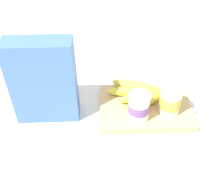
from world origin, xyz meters
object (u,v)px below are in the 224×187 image
(cereal_box, at_px, (44,82))
(banana_bunch, at_px, (139,94))
(yogurt_cup_back, at_px, (139,107))
(yogurt_cup_front, at_px, (170,100))
(spoon, at_px, (199,107))
(cutting_board, at_px, (145,107))

(cereal_box, distance_m, banana_bunch, 0.31)
(cereal_box, bearing_deg, yogurt_cup_back, 170.82)
(cereal_box, height_order, yogurt_cup_front, cereal_box)
(yogurt_cup_front, relative_size, banana_bunch, 0.45)
(cereal_box, bearing_deg, yogurt_cup_front, 176.94)
(yogurt_cup_back, distance_m, spoon, 0.22)
(spoon, bearing_deg, yogurt_cup_back, 15.25)
(yogurt_cup_back, xyz_separation_m, banana_bunch, (-0.01, -0.09, -0.03))
(yogurt_cup_back, bearing_deg, cereal_box, -8.15)
(cereal_box, height_order, spoon, cereal_box)
(cereal_box, bearing_deg, cutting_board, -178.20)
(banana_bunch, bearing_deg, cereal_box, 9.89)
(yogurt_cup_front, bearing_deg, yogurt_cup_back, 14.96)
(cereal_box, xyz_separation_m, banana_bunch, (-0.29, -0.05, -0.09))
(yogurt_cup_front, distance_m, yogurt_cup_back, 0.10)
(spoon, bearing_deg, cutting_board, 0.66)
(cereal_box, distance_m, spoon, 0.50)
(cereal_box, relative_size, banana_bunch, 1.36)
(cutting_board, xyz_separation_m, cereal_box, (0.31, 0.02, 0.12))
(cutting_board, height_order, yogurt_cup_back, yogurt_cup_back)
(spoon, bearing_deg, cereal_box, 2.02)
(yogurt_cup_front, bearing_deg, cereal_box, -2.04)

